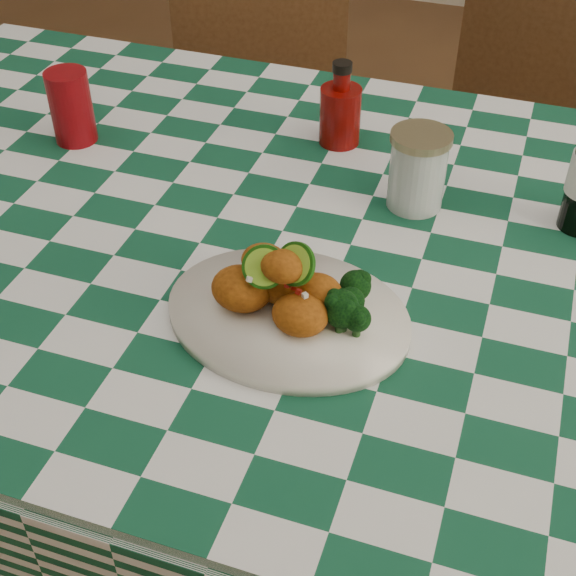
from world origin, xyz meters
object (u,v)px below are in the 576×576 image
(fried_chicken_pile, at_px, (285,281))
(ketchup_bottle, at_px, (341,104))
(wooden_chair_left, at_px, (261,140))
(dining_table, at_px, (284,409))
(mason_jar, at_px, (418,170))
(red_tumbler, at_px, (71,107))
(wooden_chair_right, at_px, (498,178))
(plate, at_px, (288,316))

(fried_chicken_pile, height_order, ketchup_bottle, ketchup_bottle)
(wooden_chair_left, bearing_deg, dining_table, -86.73)
(fried_chicken_pile, bearing_deg, dining_table, 110.00)
(mason_jar, bearing_deg, fried_chicken_pile, -108.13)
(red_tumbler, height_order, mason_jar, red_tumbler)
(ketchup_bottle, height_order, mason_jar, ketchup_bottle)
(fried_chicken_pile, height_order, mason_jar, mason_jar)
(dining_table, bearing_deg, fried_chicken_pile, -70.00)
(dining_table, height_order, wooden_chair_right, wooden_chair_right)
(fried_chicken_pile, height_order, wooden_chair_right, wooden_chair_right)
(dining_table, relative_size, wooden_chair_right, 1.77)
(wooden_chair_right, bearing_deg, plate, -85.75)
(mason_jar, relative_size, wooden_chair_left, 0.13)
(dining_table, distance_m, wooden_chair_right, 0.81)
(red_tumbler, bearing_deg, fried_chicken_pile, -33.14)
(red_tumbler, bearing_deg, wooden_chair_left, 80.21)
(wooden_chair_left, distance_m, wooden_chair_right, 0.58)
(plate, xyz_separation_m, mason_jar, (0.10, 0.31, 0.05))
(plate, relative_size, red_tumbler, 2.58)
(wooden_chair_right, bearing_deg, ketchup_bottle, -101.69)
(dining_table, relative_size, wooden_chair_left, 1.75)
(wooden_chair_right, bearing_deg, fried_chicken_pile, -85.97)
(fried_chicken_pile, distance_m, red_tumbler, 0.57)
(mason_jar, bearing_deg, wooden_chair_left, 128.16)
(fried_chicken_pile, bearing_deg, wooden_chair_right, 78.03)
(fried_chicken_pile, height_order, wooden_chair_left, wooden_chair_left)
(fried_chicken_pile, xyz_separation_m, wooden_chair_right, (0.20, 0.94, -0.38))
(dining_table, bearing_deg, wooden_chair_left, 112.94)
(plate, distance_m, red_tumbler, 0.58)
(ketchup_bottle, bearing_deg, red_tumbler, -162.24)
(wooden_chair_left, xyz_separation_m, wooden_chair_right, (0.58, 0.02, -0.01))
(ketchup_bottle, xyz_separation_m, wooden_chair_right, (0.26, 0.49, -0.39))
(ketchup_bottle, bearing_deg, dining_table, -91.61)
(plate, xyz_separation_m, fried_chicken_pile, (-0.00, 0.00, 0.06))
(plate, xyz_separation_m, ketchup_bottle, (-0.06, 0.45, 0.06))
(fried_chicken_pile, height_order, red_tumbler, red_tumbler)
(ketchup_bottle, height_order, wooden_chair_right, wooden_chair_right)
(plate, xyz_separation_m, wooden_chair_right, (0.20, 0.94, -0.33))
(red_tumbler, bearing_deg, mason_jar, -0.62)
(ketchup_bottle, bearing_deg, fried_chicken_pile, -82.70)
(ketchup_bottle, distance_m, wooden_chair_right, 0.68)
(dining_table, distance_m, fried_chicken_pile, 0.50)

